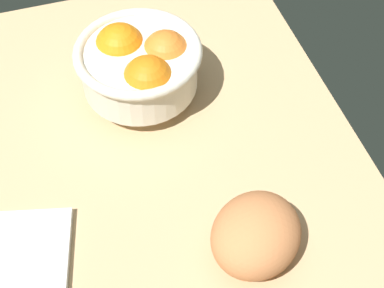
% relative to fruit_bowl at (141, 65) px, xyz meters
% --- Properties ---
extents(ground_plane, '(0.76, 0.64, 0.03)m').
position_rel_fruit_bowl_xyz_m(ground_plane, '(0.10, -0.02, -0.08)').
color(ground_plane, tan).
extents(fruit_bowl, '(0.20, 0.20, 0.12)m').
position_rel_fruit_bowl_xyz_m(fruit_bowl, '(0.00, 0.00, 0.00)').
color(fruit_bowl, silver).
rests_on(fruit_bowl, ground).
extents(bread_loaf, '(0.17, 0.17, 0.08)m').
position_rel_fruit_bowl_xyz_m(bread_loaf, '(0.32, 0.07, -0.03)').
color(bread_loaf, '#CB7A48').
rests_on(bread_loaf, ground).
extents(napkin_folded, '(0.18, 0.14, 0.01)m').
position_rel_fruit_bowl_xyz_m(napkin_folded, '(0.25, -0.22, -0.06)').
color(napkin_folded, silver).
rests_on(napkin_folded, ground).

